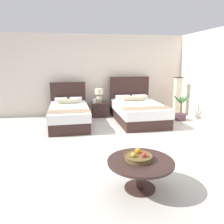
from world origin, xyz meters
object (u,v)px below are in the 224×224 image
Objects in this scene: nightstand at (99,109)px; coffee_table at (140,167)px; bed_near_corner at (138,111)px; table_lamp at (99,94)px; bed_near_window at (69,114)px; vase at (95,101)px; fruit_bowl at (138,157)px; potted_palm at (181,113)px; floor_lamp_corner at (177,96)px.

nightstand is 0.52× the size of coffee_table.
bed_near_corner is 2.28× the size of coffee_table.
table_lamp reaches higher than coffee_table.
bed_near_window is at bearing -139.82° from table_lamp.
table_lamp is at bearing 142.88° from bed_near_corner.
nightstand is 3.56× the size of vase.
fruit_bowl is at bearing -106.16° from bed_near_corner.
vase is 4.41m from fruit_bowl.
nightstand is 4.45m from fruit_bowl.
nightstand is 2.64m from potted_palm.
coffee_table is at bearing -56.66° from fruit_bowl.
bed_near_corner reaches higher than coffee_table.
fruit_bowl is at bearing -87.48° from vase.
nightstand is 2.70m from floor_lamp_corner.
floor_lamp_corner is at bearing 58.03° from fruit_bowl.
nightstand is 0.51m from table_lamp.
table_lamp is at bearing 90.00° from nightstand.
bed_near_window is 1.37m from table_lamp.
vase is (-0.15, -0.06, -0.20)m from table_lamp.
bed_near_corner is 3.78m from fruit_bowl.
fruit_bowl is at bearing 123.34° from coffee_table.
floor_lamp_corner is at bearing -5.42° from nightstand.
coffee_table is at bearing -73.84° from bed_near_window.
bed_near_window reaches higher than potted_palm.
nightstand is (-1.10, 0.81, -0.08)m from bed_near_corner.
potted_palm is (1.37, -0.14, -0.08)m from bed_near_corner.
bed_near_window is 2.22× the size of coffee_table.
bed_near_corner is 1.48m from vase.
coffee_table is 2.34× the size of fruit_bowl.
table_lamp is 2.70m from potted_palm.
table_lamp reaches higher than nightstand.
fruit_bowl is (1.04, -3.63, 0.18)m from bed_near_window.
bed_near_corner is at bearing 174.31° from potted_palm.
vase is 0.34× the size of fruit_bowl.
bed_near_corner is 1.38m from potted_palm.
bed_near_window reaches higher than nightstand.
table_lamp is at bearing 174.15° from floor_lamp_corner.
coffee_table is (0.07, -4.48, 0.11)m from nightstand.
potted_palm is (2.39, 3.53, -0.11)m from coffee_table.
floor_lamp_corner is (2.81, -0.21, 0.10)m from vase.
nightstand is at bearing 158.98° from potted_palm.
bed_near_corner reaches higher than floor_lamp_corner.
floor_lamp_corner reaches higher than bed_near_window.
bed_near_window is 2.09m from bed_near_corner.
bed_near_corner reaches higher than vase.
vase is at bearing -157.85° from table_lamp.
table_lamp is 1.12× the size of fruit_bowl.
vase is (0.84, 0.78, 0.24)m from bed_near_window.
bed_near_corner reaches higher than table_lamp.
floor_lamp_corner is (3.65, 0.56, 0.34)m from bed_near_window.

